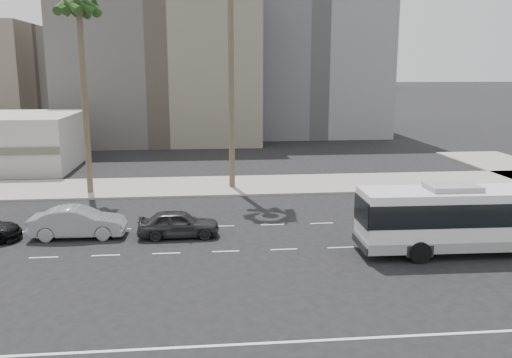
{
  "coord_description": "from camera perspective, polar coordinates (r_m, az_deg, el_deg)",
  "views": [
    {
      "loc": [
        -7.09,
        -26.09,
        9.15
      ],
      "look_at": [
        -4.04,
        4.0,
        2.93
      ],
      "focal_mm": 37.67,
      "sensor_mm": 36.0,
      "label": 1
    }
  ],
  "objects": [
    {
      "name": "palm_mid",
      "position": [
        41.08,
        -18.29,
        16.74
      ],
      "size": [
        4.75,
        4.75,
        14.68
      ],
      "rotation": [
        0.0,
        0.0,
        0.26
      ],
      "color": "brown",
      "rests_on": "ground"
    },
    {
      "name": "city_bus",
      "position": [
        29.33,
        22.76,
        -3.71
      ],
      "size": [
        12.33,
        3.01,
        3.53
      ],
      "rotation": [
        0.0,
        0.0,
        -0.02
      ],
      "color": "silver",
      "rests_on": "ground"
    },
    {
      "name": "civic_tower",
      "position": [
        277.73,
        -4.93,
        17.72
      ],
      "size": [
        42.0,
        42.0,
        129.0
      ],
      "color": "#B9B2A0",
      "rests_on": "ground"
    },
    {
      "name": "midrise_gray_center",
      "position": [
        79.63,
        5.32,
        14.35
      ],
      "size": [
        20.0,
        20.0,
        26.0
      ],
      "primitive_type": "cube",
      "color": "slate",
      "rests_on": "ground"
    },
    {
      "name": "ground",
      "position": [
        28.54,
        8.99,
        -7.22
      ],
      "size": [
        700.0,
        700.0,
        0.0
      ],
      "primitive_type": "plane",
      "color": "black",
      "rests_on": "ground"
    },
    {
      "name": "car_a",
      "position": [
        30.06,
        -8.23,
        -4.7
      ],
      "size": [
        1.82,
        4.47,
        1.52
      ],
      "primitive_type": "imported",
      "rotation": [
        0.0,
        0.0,
        1.58
      ],
      "color": "#29292B",
      "rests_on": "ground"
    },
    {
      "name": "sidewalk_north",
      "position": [
        43.15,
        3.81,
        -0.54
      ],
      "size": [
        120.0,
        7.0,
        0.15
      ],
      "primitive_type": "cube",
      "color": "gray",
      "rests_on": "ground"
    },
    {
      "name": "car_b",
      "position": [
        31.25,
        -18.36,
        -4.39
      ],
      "size": [
        1.88,
        5.17,
        1.69
      ],
      "primitive_type": "imported",
      "rotation": [
        0.0,
        0.0,
        1.55
      ],
      "color": "gray",
      "rests_on": "ground"
    },
    {
      "name": "highrise_right",
      "position": [
        262.61,
        5.96,
        17.21
      ],
      "size": [
        26.0,
        26.0,
        70.0
      ],
      "primitive_type": "cube",
      "color": "slate",
      "rests_on": "ground"
    },
    {
      "name": "midrise_beige_west",
      "position": [
        71.26,
        -9.93,
        11.34
      ],
      "size": [
        24.0,
        18.0,
        18.0
      ],
      "primitive_type": "cube",
      "color": "#605A56",
      "rests_on": "ground"
    },
    {
      "name": "highrise_far",
      "position": [
        297.03,
        9.63,
        15.49
      ],
      "size": [
        22.0,
        22.0,
        60.0
      ],
      "primitive_type": "cube",
      "color": "slate",
      "rests_on": "ground"
    }
  ]
}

